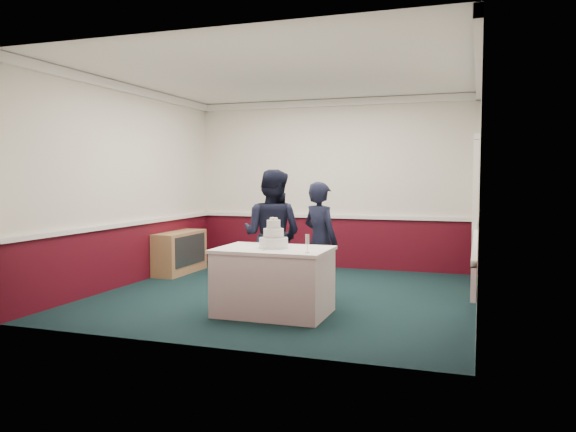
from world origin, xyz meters
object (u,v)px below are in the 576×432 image
(cake_knife, at_px, (265,250))
(person_man, at_px, (272,235))
(cake_table, at_px, (274,281))
(wedding_cake, at_px, (274,239))
(sideboard, at_px, (180,252))
(champagne_flute, at_px, (307,240))
(person_woman, at_px, (320,241))

(cake_knife, height_order, person_man, person_man)
(cake_table, xyz_separation_m, wedding_cake, (0.00, 0.00, 0.50))
(sideboard, relative_size, cake_knife, 5.45)
(wedding_cake, distance_m, champagne_flute, 0.57)
(wedding_cake, bearing_deg, cake_table, -90.00)
(person_man, bearing_deg, sideboard, -27.93)
(cake_table, xyz_separation_m, cake_knife, (-0.03, -0.20, 0.39))
(wedding_cake, relative_size, person_man, 0.21)
(cake_table, xyz_separation_m, person_man, (-0.29, 0.74, 0.46))
(sideboard, xyz_separation_m, cake_knife, (2.46, -2.37, 0.44))
(cake_table, relative_size, person_woman, 0.84)
(person_woman, bearing_deg, person_man, 47.57)
(cake_table, distance_m, person_man, 0.92)
(cake_table, bearing_deg, wedding_cake, 90.00)
(wedding_cake, height_order, cake_knife, wedding_cake)
(wedding_cake, height_order, person_man, person_man)
(person_man, bearing_deg, wedding_cake, 116.96)
(sideboard, relative_size, wedding_cake, 3.30)
(cake_table, bearing_deg, person_man, 111.82)
(champagne_flute, bearing_deg, cake_table, 150.75)
(sideboard, bearing_deg, wedding_cake, -41.00)
(cake_table, height_order, person_woman, person_woman)
(sideboard, bearing_deg, person_man, -33.08)
(wedding_cake, xyz_separation_m, person_woman, (0.32, 0.91, -0.12))
(wedding_cake, xyz_separation_m, cake_knife, (-0.03, -0.20, -0.11))
(wedding_cake, bearing_deg, person_man, 111.82)
(cake_table, bearing_deg, cake_knife, -98.53)
(cake_knife, height_order, champagne_flute, champagne_flute)
(sideboard, height_order, person_man, person_man)
(sideboard, distance_m, champagne_flute, 3.91)
(cake_table, bearing_deg, champagne_flute, -29.25)
(cake_knife, xyz_separation_m, person_woman, (0.35, 1.11, -0.01))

